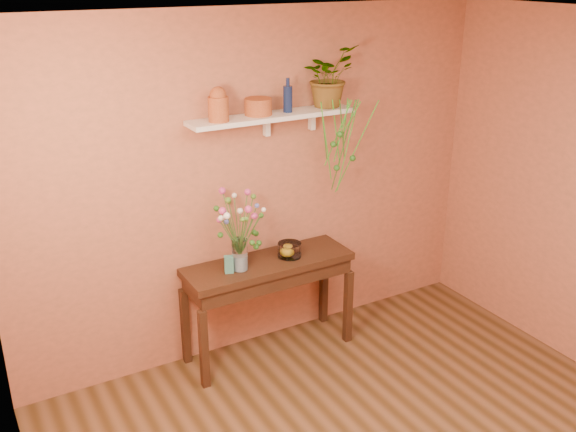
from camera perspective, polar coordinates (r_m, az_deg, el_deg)
The scene contains 13 objects.
room at distance 3.54m, azimuth 12.57°, elevation -6.46°, with size 4.04×4.04×2.70m.
sideboard at distance 5.10m, azimuth -1.74°, elevation -5.15°, with size 1.34×0.43×0.82m.
wall_shelf at distance 4.83m, azimuth -1.30°, elevation 8.73°, with size 1.30×0.24×0.19m.
terracotta_jug at distance 4.58m, azimuth -6.15°, elevation 9.69°, with size 0.18×0.18×0.24m.
terracotta_pot at distance 4.78m, azimuth -2.63°, elevation 9.59°, with size 0.20×0.20×0.12m, color #A75832.
blue_bottle at distance 4.86m, azimuth -0.02°, elevation 10.32°, with size 0.08×0.08×0.25m.
spider_plant at distance 5.05m, azimuth 3.55°, elevation 12.18°, with size 0.42×0.36×0.46m, color #2B651E.
plant_fronds at distance 5.05m, azimuth 4.70°, elevation 6.28°, with size 0.43×0.31×0.79m.
glass_vase at distance 4.87m, azimuth -4.26°, elevation -3.60°, with size 0.12×0.12×0.25m.
bouquet at distance 4.74m, azimuth -4.35°, elevation -0.10°, with size 0.37×0.53×0.49m.
glass_bowl at distance 5.09m, azimuth 0.13°, elevation -3.04°, with size 0.19×0.19×0.11m.
lemon at distance 5.10m, azimuth -0.02°, elevation -3.11°, with size 0.08×0.08×0.08m, color yellow.
carton at distance 4.85m, azimuth -5.22°, elevation -4.27°, with size 0.07×0.05×0.13m, color teal.
Camera 1 is at (-2.17, -2.28, 2.97)m, focal length 40.41 mm.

